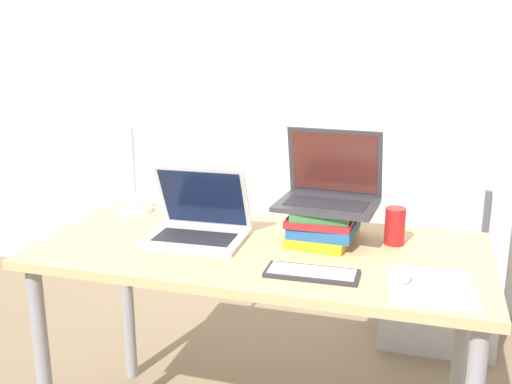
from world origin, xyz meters
TOP-DOWN VIEW (x-y plane):
  - wall_back at (0.00, 1.68)m, footprint 8.00×0.05m
  - desk at (0.00, 0.35)m, footprint 1.44×0.69m
  - laptop_left at (-0.22, 0.36)m, footprint 0.32×0.26m
  - book_stack at (0.18, 0.46)m, footprint 0.22×0.28m
  - laptop_on_books at (0.19, 0.49)m, footprint 0.33×0.26m
  - wireless_keyboard at (0.21, 0.15)m, footprint 0.27×0.11m
  - mouse at (0.45, 0.18)m, footprint 0.06×0.10m
  - notepad at (0.53, 0.16)m, footprint 0.26×0.28m
  - soda_can at (0.41, 0.49)m, footprint 0.07×0.07m
  - desk_lamp at (-0.50, 0.54)m, footprint 0.23×0.20m
  - mini_fridge at (0.59, 1.39)m, footprint 0.52×0.50m

SIDE VIEW (x-z plane):
  - mini_fridge at x=0.59m, z-range 0.00..1.01m
  - desk at x=0.00m, z-range 0.29..1.06m
  - notepad at x=0.53m, z-range 0.76..0.77m
  - wireless_keyboard at x=0.21m, z-range 0.76..0.78m
  - mouse at x=0.45m, z-range 0.76..0.80m
  - laptop_left at x=-0.22m, z-range 0.69..0.94m
  - book_stack at x=0.18m, z-range 0.76..0.88m
  - soda_can at x=0.41m, z-range 0.76..0.89m
  - laptop_on_books at x=0.19m, z-range 0.81..1.05m
  - desk_lamp at x=-0.50m, z-range 0.88..1.38m
  - wall_back at x=0.00m, z-range 0.00..2.70m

